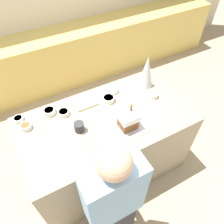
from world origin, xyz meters
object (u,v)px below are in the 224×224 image
at_px(decorative_tree, 147,72).
at_px(candy_bowl_far_left, 153,95).
at_px(person, 113,206).
at_px(candy_bowl_near_tray_right, 109,99).
at_px(mug, 79,127).
at_px(cookbook, 86,103).
at_px(candy_bowl_near_tray_left, 113,90).
at_px(candy_bowl_center_rear, 26,126).
at_px(candy_bowl_front_corner, 18,119).
at_px(gingerbread_house, 128,120).
at_px(baking_tray, 127,126).
at_px(candy_bowl_beside_tree, 49,111).
at_px(candy_bowl_behind_tray, 64,113).

bearing_deg(decorative_tree, candy_bowl_far_left, -97.28).
bearing_deg(person, candy_bowl_near_tray_right, 64.26).
height_order(decorative_tree, mug, decorative_tree).
bearing_deg(candy_bowl_far_left, cookbook, 161.01).
relative_size(candy_bowl_near_tray_left, candy_bowl_center_rear, 1.19).
bearing_deg(candy_bowl_near_tray_left, candy_bowl_front_corner, 176.45).
relative_size(candy_bowl_near_tray_left, person, 0.07).
bearing_deg(candy_bowl_far_left, candy_bowl_front_corner, 166.14).
bearing_deg(candy_bowl_center_rear, gingerbread_house, -26.97).
bearing_deg(cookbook, candy_bowl_far_left, -18.99).
bearing_deg(gingerbread_house, baking_tray, -149.36).
distance_m(baking_tray, candy_bowl_near_tray_left, 0.51).
bearing_deg(candy_bowl_far_left, candy_bowl_near_tray_right, 160.06).
height_order(decorative_tree, candy_bowl_near_tray_right, decorative_tree).
relative_size(baking_tray, cookbook, 1.99).
relative_size(candy_bowl_near_tray_left, cookbook, 0.51).
distance_m(baking_tray, mug, 0.45).
distance_m(candy_bowl_front_corner, cookbook, 0.67).
bearing_deg(candy_bowl_near_tray_right, candy_bowl_far_left, -19.94).
bearing_deg(candy_bowl_beside_tree, candy_bowl_near_tray_left, -1.14).
relative_size(decorative_tree, candy_bowl_near_tray_left, 3.21).
height_order(baking_tray, person, person).
distance_m(candy_bowl_near_tray_right, person, 1.05).
relative_size(candy_bowl_front_corner, candy_bowl_far_left, 0.84).
xyz_separation_m(candy_bowl_behind_tray, person, (0.02, -0.98, -0.12)).
height_order(gingerbread_house, candy_bowl_behind_tray, gingerbread_house).
relative_size(candy_bowl_behind_tray, candy_bowl_far_left, 1.03).
xyz_separation_m(baking_tray, gingerbread_house, (0.00, 0.00, 0.10)).
bearing_deg(candy_bowl_near_tray_left, decorative_tree, -11.14).
relative_size(gingerbread_house, candy_bowl_near_tray_right, 1.94).
distance_m(candy_bowl_center_rear, mug, 0.50).
bearing_deg(decorative_tree, mug, -164.39).
bearing_deg(baking_tray, candy_bowl_near_tray_left, 77.56).
bearing_deg(candy_bowl_near_tray_left, candy_bowl_near_tray_right, -135.10).
distance_m(candy_bowl_near_tray_right, candy_bowl_far_left, 0.48).
height_order(candy_bowl_far_left, person, person).
distance_m(candy_bowl_front_corner, candy_bowl_far_left, 1.38).
distance_m(candy_bowl_near_tray_left, candy_bowl_far_left, 0.44).
bearing_deg(candy_bowl_near_tray_left, person, -118.14).
relative_size(cookbook, person, 0.14).
distance_m(gingerbread_house, person, 0.74).
bearing_deg(candy_bowl_center_rear, decorative_tree, -0.33).
relative_size(candy_bowl_near_tray_right, candy_bowl_near_tray_left, 1.08).
distance_m(decorative_tree, candy_bowl_beside_tree, 1.09).
bearing_deg(mug, cookbook, 56.49).
distance_m(baking_tray, candy_bowl_behind_tray, 0.64).
relative_size(baking_tray, mug, 4.66).
relative_size(candy_bowl_behind_tray, candy_bowl_center_rear, 1.12).
xyz_separation_m(candy_bowl_front_corner, mug, (0.47, -0.38, 0.02)).
bearing_deg(gingerbread_house, cookbook, 116.02).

